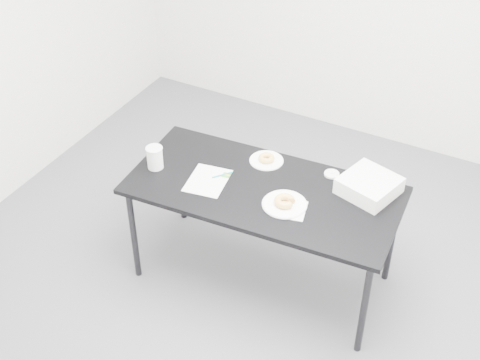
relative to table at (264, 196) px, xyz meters
The scene contains 13 objects.
floor 0.68m from the table, 112.79° to the right, with size 4.00×4.00×0.00m, color #515156.
table is the anchor object (origin of this frame).
scorecard 0.34m from the table, 164.61° to the right, with size 0.22×0.28×0.00m, color white.
logo_patch 0.26m from the table, behind, with size 0.05×0.05×0.00m, color #3D942B.
pen 0.28m from the table, behind, with size 0.01×0.01×0.13m, color #0B787F.
napkin 0.24m from the table, 25.05° to the right, with size 0.18×0.18×0.00m, color white.
plate_near 0.20m from the table, 25.57° to the right, with size 0.26×0.26×0.01m, color white.
donut_near 0.21m from the table, 25.57° to the right, with size 0.12×0.12×0.04m, color gold.
plate_far 0.28m from the table, 112.88° to the left, with size 0.21×0.21×0.01m, color white.
donut_far 0.28m from the table, 112.88° to the left, with size 0.10×0.10×0.03m, color gold.
coffee_cup 0.70m from the table, 169.77° to the right, with size 0.10×0.10×0.14m, color white.
cup_lid 0.44m from the table, 45.60° to the left, with size 0.09×0.09×0.01m, color silver.
bakery_box 0.61m from the table, 24.60° to the left, with size 0.29×0.29×0.10m, color white.
Camera 1 is at (1.35, -2.67, 3.16)m, focal length 50.00 mm.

